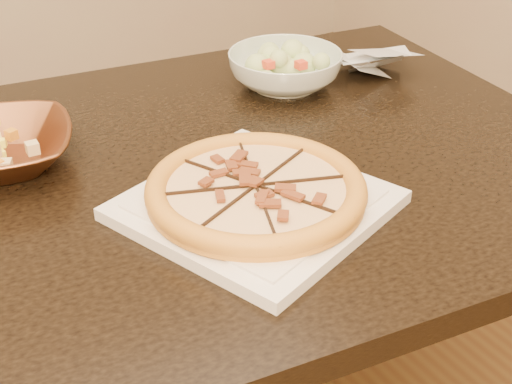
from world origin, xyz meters
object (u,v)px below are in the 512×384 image
at_px(plate, 256,204).
at_px(pizza, 256,189).
at_px(dining_table, 161,230).
at_px(salad_bowl, 285,70).

relative_size(plate, pizza, 1.31).
bearing_deg(pizza, plate, -24.45).
distance_m(dining_table, salad_bowl, 0.41).
relative_size(dining_table, salad_bowl, 6.91).
bearing_deg(pizza, dining_table, 113.15).
bearing_deg(pizza, salad_bowl, 51.45).
xyz_separation_m(dining_table, pizza, (0.07, -0.17, 0.14)).
distance_m(dining_table, pizza, 0.23).
bearing_deg(dining_table, pizza, -66.85).
bearing_deg(plate, pizza, 155.55).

